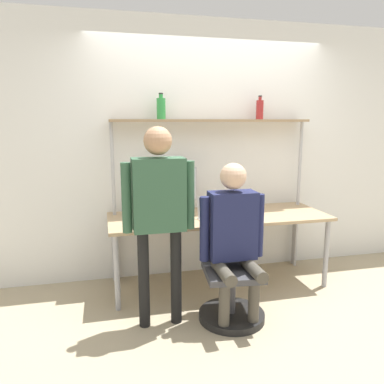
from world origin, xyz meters
TOP-DOWN VIEW (x-y plane):
  - ground_plane at (0.00, 0.00)m, footprint 12.00×12.00m
  - wall_back at (0.00, 0.82)m, footprint 8.00×0.06m
  - desk at (0.00, 0.41)m, footprint 2.19×0.77m
  - shelf_unit at (0.00, 0.66)m, footprint 2.08×0.23m
  - monitor at (-0.47, 0.64)m, footprint 0.59×0.21m
  - laptop at (-0.10, 0.26)m, footprint 0.29×0.22m
  - cell_phone at (0.13, 0.24)m, footprint 0.07×0.15m
  - office_chair at (-0.10, -0.27)m, footprint 0.56×0.56m
  - person_seated at (-0.10, -0.31)m, footprint 0.55×0.47m
  - person_standing at (-0.70, -0.24)m, footprint 0.57×0.22m
  - bottle_green at (-0.53, 0.66)m, footprint 0.09×0.09m
  - bottle_red at (0.52, 0.66)m, footprint 0.08×0.08m

SIDE VIEW (x-z plane):
  - ground_plane at x=0.00m, z-range 0.00..0.00m
  - office_chair at x=-0.10m, z-range -0.18..0.72m
  - desk at x=0.00m, z-range 0.31..1.04m
  - cell_phone at x=0.13m, z-range 0.73..0.74m
  - person_seated at x=-0.10m, z-range 0.11..1.45m
  - laptop at x=-0.10m, z-range 0.68..0.90m
  - monitor at x=-0.47m, z-range 0.76..1.22m
  - person_standing at x=-0.70m, z-range 0.22..1.85m
  - wall_back at x=0.00m, z-range 0.00..2.70m
  - shelf_unit at x=0.00m, z-range 0.61..2.29m
  - bottle_red at x=0.52m, z-range 1.66..1.91m
  - bottle_green at x=-0.53m, z-range 1.66..1.91m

